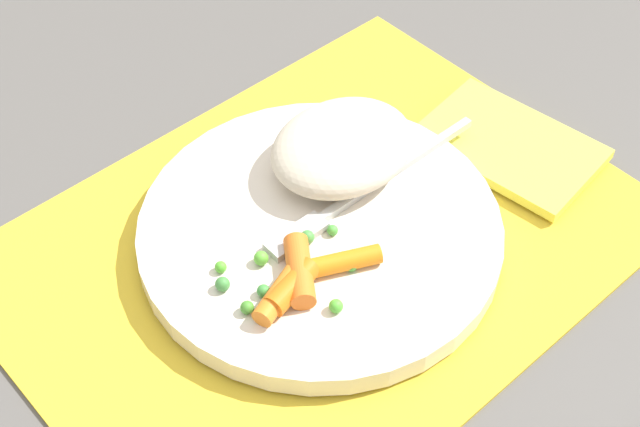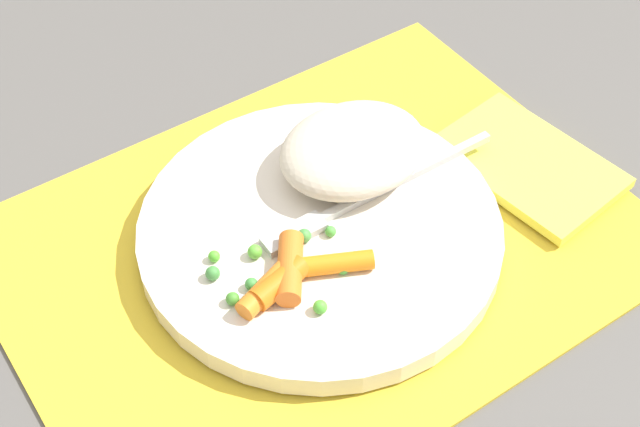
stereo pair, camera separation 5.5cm
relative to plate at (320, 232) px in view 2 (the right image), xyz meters
name	(u,v)px [view 2 (the right image)]	position (x,y,z in m)	size (l,w,h in m)	color
ground_plane	(320,245)	(0.00, 0.00, -0.01)	(2.40, 2.40, 0.00)	#565451
placemat	(320,242)	(0.00, 0.00, -0.01)	(0.42, 0.32, 0.01)	gold
plate	(320,232)	(0.00, 0.00, 0.00)	(0.25, 0.25, 0.02)	silver
rice_mound	(353,149)	(-0.05, -0.03, 0.03)	(0.11, 0.09, 0.04)	beige
carrot_portion	(292,275)	(0.04, 0.03, 0.02)	(0.10, 0.05, 0.02)	orange
pea_scatter	(277,268)	(0.05, 0.02, 0.01)	(0.09, 0.08, 0.01)	#5AB636
fork	(358,201)	(-0.03, 0.00, 0.01)	(0.19, 0.02, 0.01)	#BBBBBB
napkin	(527,164)	(-0.16, 0.03, 0.00)	(0.09, 0.13, 0.01)	#EAE54C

